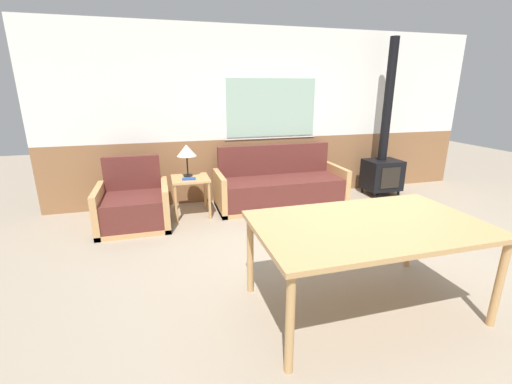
% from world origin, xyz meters
% --- Properties ---
extents(ground_plane, '(16.00, 16.00, 0.00)m').
position_xyz_m(ground_plane, '(0.00, 0.00, 0.00)').
color(ground_plane, gray).
extents(wall_back, '(7.20, 0.09, 2.70)m').
position_xyz_m(wall_back, '(-0.00, 2.63, 1.36)').
color(wall_back, '#8E603D').
rests_on(wall_back, ground_plane).
extents(couch, '(2.01, 0.77, 0.92)m').
position_xyz_m(couch, '(-0.07, 2.09, 0.28)').
color(couch, tan).
rests_on(couch, ground_plane).
extents(armchair, '(0.92, 0.82, 0.90)m').
position_xyz_m(armchair, '(-2.25, 1.82, 0.27)').
color(armchair, tan).
rests_on(armchair, ground_plane).
extents(side_table, '(0.53, 0.53, 0.57)m').
position_xyz_m(side_table, '(-1.46, 2.03, 0.47)').
color(side_table, tan).
rests_on(side_table, ground_plane).
extents(table_lamp, '(0.28, 0.28, 0.46)m').
position_xyz_m(table_lamp, '(-1.48, 2.12, 0.93)').
color(table_lamp, black).
rests_on(table_lamp, side_table).
extents(book_stack, '(0.19, 0.12, 0.02)m').
position_xyz_m(book_stack, '(-1.49, 1.94, 0.57)').
color(book_stack, '#234799').
rests_on(book_stack, side_table).
extents(dining_table, '(1.82, 1.10, 0.77)m').
position_xyz_m(dining_table, '(-0.29, -0.60, 0.71)').
color(dining_table, tan).
rests_on(dining_table, ground_plane).
extents(wood_stove, '(0.59, 0.48, 2.57)m').
position_xyz_m(wood_stove, '(1.82, 2.17, 0.64)').
color(wood_stove, black).
rests_on(wood_stove, ground_plane).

